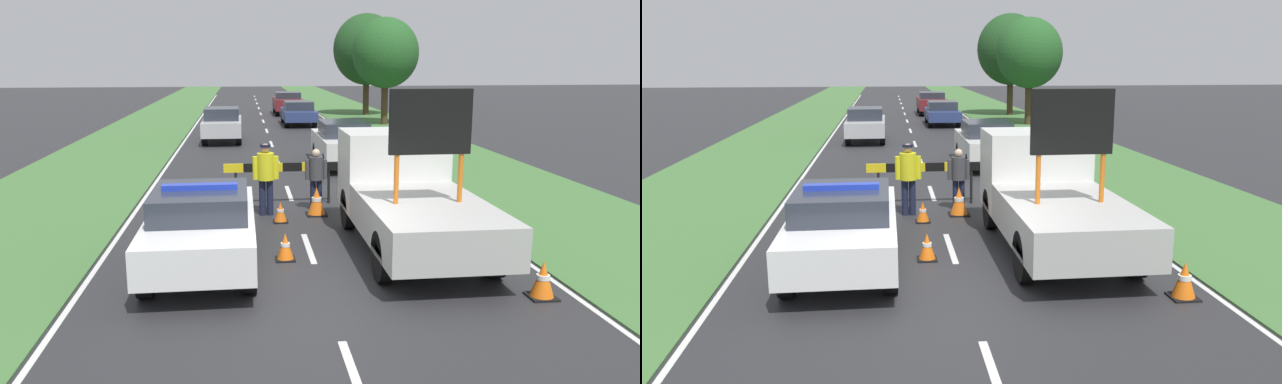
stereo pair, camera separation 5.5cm
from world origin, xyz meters
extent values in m
plane|color=#28282B|center=(0.00, 0.00, 0.00)|extent=(160.00, 160.00, 0.00)
cube|color=silver|center=(0.00, -3.05, 0.00)|extent=(0.12, 2.05, 0.01)
cube|color=silver|center=(0.00, 2.32, 0.00)|extent=(0.12, 2.05, 0.01)
cube|color=silver|center=(0.00, 7.69, 0.00)|extent=(0.12, 2.05, 0.01)
cube|color=silver|center=(0.00, 13.06, 0.00)|extent=(0.12, 2.05, 0.01)
cube|color=silver|center=(0.00, 18.43, 0.00)|extent=(0.12, 2.05, 0.01)
cube|color=silver|center=(0.00, 23.80, 0.00)|extent=(0.12, 2.05, 0.01)
cube|color=silver|center=(0.00, 29.17, 0.00)|extent=(0.12, 2.05, 0.01)
cube|color=silver|center=(0.00, 34.54, 0.00)|extent=(0.12, 2.05, 0.01)
cube|color=silver|center=(0.00, 39.91, 0.00)|extent=(0.12, 2.05, 0.01)
cube|color=silver|center=(0.00, 45.28, 0.00)|extent=(0.12, 2.05, 0.01)
cube|color=silver|center=(0.00, 50.65, 0.00)|extent=(0.12, 2.05, 0.01)
cube|color=silver|center=(0.00, 56.02, 0.00)|extent=(0.12, 2.05, 0.01)
cube|color=silver|center=(-4.02, 21.98, 0.00)|extent=(0.10, 73.60, 0.01)
cube|color=silver|center=(4.02, 21.98, 0.00)|extent=(0.10, 73.60, 0.01)
cube|color=#427038|center=(-6.56, 20.00, 0.01)|extent=(4.87, 120.00, 0.03)
cube|color=#427038|center=(6.56, 20.00, 0.01)|extent=(4.87, 120.00, 0.03)
cube|color=white|center=(-2.06, 1.41, 0.71)|extent=(1.90, 4.59, 0.64)
cube|color=#282D38|center=(-2.06, 1.27, 1.26)|extent=(1.67, 2.11, 0.46)
cylinder|color=black|center=(-2.89, 2.83, 0.40)|extent=(0.24, 0.79, 0.79)
cylinder|color=black|center=(-1.23, 2.83, 0.40)|extent=(0.24, 0.79, 0.79)
cylinder|color=black|center=(-2.89, -0.02, 0.40)|extent=(0.24, 0.79, 0.79)
cylinder|color=black|center=(-1.23, -0.02, 0.40)|extent=(0.24, 0.79, 0.79)
cube|color=#1E38C6|center=(-2.06, 1.27, 1.54)|extent=(1.33, 0.24, 0.10)
cube|color=#193399|center=(-2.06, 1.41, 0.75)|extent=(1.91, 3.76, 0.10)
cube|color=black|center=(-2.06, 3.74, 0.65)|extent=(1.05, 0.08, 0.38)
cube|color=white|center=(2.06, 3.76, 1.33)|extent=(2.23, 1.69, 1.76)
cube|color=#232833|center=(2.06, 4.59, 1.65)|extent=(1.90, 0.04, 0.77)
cube|color=#B2B2AD|center=(2.06, 0.99, 0.82)|extent=(2.23, 3.86, 0.74)
cylinder|color=#D16619|center=(1.46, 0.99, 1.65)|extent=(0.09, 0.09, 0.90)
cylinder|color=#D16619|center=(2.66, 0.99, 1.65)|extent=(0.09, 0.09, 0.90)
cube|color=black|center=(2.06, 0.99, 2.68)|extent=(1.50, 0.12, 1.17)
cylinder|color=black|center=(1.06, 3.76, 0.45)|extent=(0.24, 0.90, 0.90)
cylinder|color=black|center=(3.06, 3.76, 0.45)|extent=(0.24, 0.90, 0.90)
cylinder|color=black|center=(1.06, 0.22, 0.45)|extent=(0.24, 0.90, 0.90)
cylinder|color=black|center=(3.06, 0.22, 0.45)|extent=(0.24, 0.90, 0.90)
cylinder|color=black|center=(-1.49, 6.32, 0.44)|extent=(0.07, 0.07, 0.89)
cylinder|color=black|center=(0.96, 6.32, 0.44)|extent=(0.07, 0.07, 0.89)
cube|color=yellow|center=(-1.54, 6.32, 1.00)|extent=(0.51, 0.08, 0.22)
cube|color=black|center=(-1.03, 6.32, 1.00)|extent=(0.51, 0.08, 0.22)
cube|color=yellow|center=(-0.52, 6.32, 1.00)|extent=(0.51, 0.08, 0.22)
cube|color=black|center=(-0.01, 6.32, 1.00)|extent=(0.51, 0.08, 0.22)
cube|color=yellow|center=(0.50, 6.32, 1.00)|extent=(0.51, 0.08, 0.22)
cube|color=black|center=(1.01, 6.32, 1.00)|extent=(0.51, 0.08, 0.22)
cylinder|color=#191E38|center=(-0.83, 5.21, 0.44)|extent=(0.17, 0.17, 0.89)
cylinder|color=#191E38|center=(-0.65, 5.21, 0.44)|extent=(0.17, 0.17, 0.89)
cylinder|color=yellow|center=(-0.74, 5.21, 1.22)|extent=(0.41, 0.41, 0.66)
cylinder|color=yellow|center=(-1.00, 5.21, 1.18)|extent=(0.13, 0.13, 0.56)
cylinder|color=yellow|center=(-0.49, 5.21, 1.18)|extent=(0.13, 0.13, 0.56)
sphere|color=#A57A5B|center=(-0.74, 5.21, 1.66)|extent=(0.23, 0.23, 0.23)
cylinder|color=#141933|center=(-0.74, 5.21, 1.73)|extent=(0.26, 0.26, 0.06)
cylinder|color=#191E38|center=(0.46, 5.58, 0.39)|extent=(0.15, 0.15, 0.78)
cylinder|color=#191E38|center=(0.62, 5.58, 0.39)|extent=(0.15, 0.15, 0.78)
cylinder|color=#3D3D42|center=(0.54, 5.58, 1.08)|extent=(0.36, 0.36, 0.59)
cylinder|color=#3D3D42|center=(0.32, 5.58, 1.05)|extent=(0.12, 0.12, 0.50)
cylinder|color=#3D3D42|center=(0.76, 5.58, 1.05)|extent=(0.12, 0.12, 0.50)
sphere|color=beige|center=(0.54, 5.58, 1.47)|extent=(0.20, 0.20, 0.20)
cube|color=black|center=(3.46, -0.83, 0.01)|extent=(0.44, 0.44, 0.03)
cone|color=orange|center=(3.46, -0.83, 0.32)|extent=(0.38, 0.38, 0.58)
cylinder|color=white|center=(3.46, -0.83, 0.35)|extent=(0.21, 0.21, 0.08)
cube|color=black|center=(-0.52, 1.62, 0.01)|extent=(0.38, 0.38, 0.03)
cone|color=orange|center=(-0.52, 1.62, 0.28)|extent=(0.32, 0.32, 0.50)
cylinder|color=white|center=(-0.52, 1.62, 0.30)|extent=(0.18, 0.18, 0.07)
cube|color=black|center=(-0.44, 4.46, 0.01)|extent=(0.35, 0.35, 0.03)
cone|color=orange|center=(-0.44, 4.46, 0.26)|extent=(0.30, 0.30, 0.46)
cylinder|color=white|center=(-0.44, 4.46, 0.28)|extent=(0.17, 0.17, 0.06)
cube|color=black|center=(0.49, 5.06, 0.01)|extent=(0.51, 0.51, 0.03)
cone|color=orange|center=(0.49, 5.06, 0.36)|extent=(0.43, 0.43, 0.67)
cylinder|color=white|center=(0.49, 5.06, 0.40)|extent=(0.24, 0.24, 0.09)
cube|color=black|center=(3.34, 5.62, 0.01)|extent=(0.44, 0.44, 0.03)
cone|color=orange|center=(3.34, 5.62, 0.32)|extent=(0.37, 0.37, 0.57)
cylinder|color=white|center=(3.34, 5.62, 0.35)|extent=(0.21, 0.21, 0.08)
cube|color=silver|center=(2.30, 12.29, 0.71)|extent=(1.79, 4.62, 0.77)
cube|color=#282D38|center=(2.30, 12.15, 1.35)|extent=(1.58, 2.12, 0.51)
cylinder|color=black|center=(1.52, 13.72, 0.33)|extent=(0.24, 0.66, 0.66)
cylinder|color=black|center=(3.07, 13.72, 0.33)|extent=(0.24, 0.66, 0.66)
cylinder|color=black|center=(1.52, 10.86, 0.33)|extent=(0.24, 0.66, 0.66)
cylinder|color=black|center=(3.07, 10.86, 0.33)|extent=(0.24, 0.66, 0.66)
cube|color=#B2B2B7|center=(-2.22, 19.71, 0.71)|extent=(1.76, 4.41, 0.65)
cube|color=#282D38|center=(-2.22, 19.57, 1.30)|extent=(1.55, 2.03, 0.54)
cylinder|color=black|center=(-2.99, 21.07, 0.38)|extent=(0.24, 0.77, 0.77)
cylinder|color=black|center=(-1.46, 21.07, 0.38)|extent=(0.24, 0.77, 0.77)
cylinder|color=black|center=(-2.99, 18.34, 0.38)|extent=(0.24, 0.77, 0.77)
cylinder|color=black|center=(-1.46, 18.34, 0.38)|extent=(0.24, 0.77, 0.77)
cube|color=navy|center=(1.97, 26.69, 0.62)|extent=(1.84, 4.40, 0.56)
cube|color=#282D38|center=(1.97, 26.56, 1.15)|extent=(1.62, 2.03, 0.49)
cylinder|color=black|center=(1.17, 28.05, 0.34)|extent=(0.24, 0.68, 0.68)
cylinder|color=black|center=(2.77, 28.05, 0.34)|extent=(0.24, 0.68, 0.68)
cylinder|color=black|center=(1.17, 25.33, 0.34)|extent=(0.24, 0.68, 0.68)
cylinder|color=black|center=(2.77, 25.33, 0.34)|extent=(0.24, 0.68, 0.68)
cube|color=maroon|center=(1.88, 34.04, 0.75)|extent=(1.91, 4.44, 0.75)
cube|color=#282D38|center=(1.88, 33.91, 1.33)|extent=(1.68, 2.04, 0.42)
cylinder|color=black|center=(1.05, 35.42, 0.37)|extent=(0.24, 0.75, 0.75)
cylinder|color=black|center=(2.72, 35.42, 0.37)|extent=(0.24, 0.75, 0.75)
cylinder|color=black|center=(1.05, 32.67, 0.37)|extent=(0.24, 0.75, 0.75)
cylinder|color=black|center=(2.72, 32.67, 0.37)|extent=(0.24, 0.75, 0.75)
cylinder|color=#42301E|center=(7.17, 32.64, 1.37)|extent=(0.42, 0.42, 2.74)
ellipsoid|color=#1E471E|center=(7.17, 32.64, 4.43)|extent=(4.52, 4.52, 4.74)
cylinder|color=#42301E|center=(7.00, 26.21, 1.35)|extent=(0.40, 0.40, 2.70)
ellipsoid|color=#235623|center=(7.00, 26.21, 4.14)|extent=(3.84, 3.84, 4.03)
camera|label=1|loc=(-1.27, -9.81, 3.77)|focal=35.00mm
camera|label=2|loc=(-1.21, -9.82, 3.77)|focal=35.00mm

